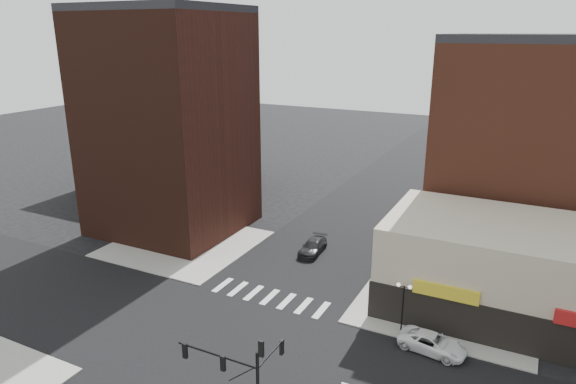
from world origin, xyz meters
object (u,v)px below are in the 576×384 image
at_px(traffic_signal, 246,376).
at_px(dark_sedan_north, 313,247).
at_px(street_lamp_ne, 403,295).
at_px(white_suv, 433,343).

xyz_separation_m(traffic_signal, dark_sedan_north, (-7.83, 26.66, -4.23)).
relative_size(traffic_signal, street_lamp_ne, 1.87).
height_order(traffic_signal, white_suv, traffic_signal).
xyz_separation_m(street_lamp_ne, white_suv, (2.77, -1.50, -2.59)).
height_order(street_lamp_ne, white_suv, street_lamp_ne).
relative_size(white_suv, dark_sedan_north, 1.00).
distance_m(traffic_signal, street_lamp_ne, 16.62).
relative_size(street_lamp_ne, white_suv, 0.82).
bearing_deg(white_suv, dark_sedan_north, 58.94).
bearing_deg(traffic_signal, street_lamp_ne, 73.25).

